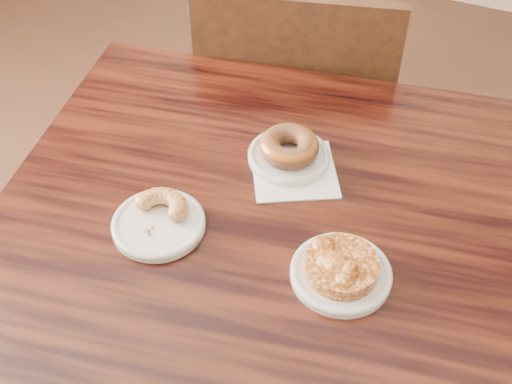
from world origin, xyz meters
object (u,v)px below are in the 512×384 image
at_px(apple_fritter, 342,264).
at_px(cruller_fragment, 157,216).
at_px(cafe_table, 261,349).
at_px(chair_far, 299,109).
at_px(glazed_donut, 289,146).

bearing_deg(apple_fritter, cruller_fragment, -175.75).
height_order(cafe_table, apple_fritter, apple_fritter).
height_order(chair_far, apple_fritter, chair_far).
bearing_deg(glazed_donut, cafe_table, -82.25).
bearing_deg(cruller_fragment, cafe_table, 19.67).
xyz_separation_m(cafe_table, glazed_donut, (-0.02, 0.18, 0.41)).
bearing_deg(glazed_donut, apple_fritter, -51.45).
bearing_deg(cruller_fragment, chair_far, 91.19).
xyz_separation_m(cafe_table, cruller_fragment, (-0.16, -0.06, 0.40)).
xyz_separation_m(chair_far, glazed_donut, (0.15, -0.50, 0.33)).
height_order(cafe_table, glazed_donut, glazed_donut).
bearing_deg(cafe_table, glazed_donut, 88.39).
distance_m(cafe_table, cruller_fragment, 0.44).
relative_size(cafe_table, cruller_fragment, 8.82).
relative_size(cafe_table, glazed_donut, 8.62).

